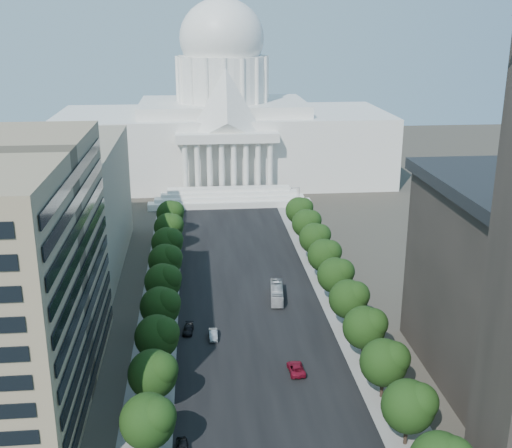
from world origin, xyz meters
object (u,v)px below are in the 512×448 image
object	(u,v)px
car_red	(296,368)
city_bus	(277,293)
car_silver	(213,335)
car_dark_b	(188,329)
car_dark_a	(183,448)

from	to	relation	value
car_red	city_bus	world-z (taller)	city_bus
car_silver	car_red	bearing A→B (deg)	-45.68
car_red	car_dark_b	size ratio (longest dim) A/B	1.20
car_dark_b	city_bus	distance (m)	23.33
car_silver	car_dark_b	distance (m)	5.48
car_dark_b	city_bus	xyz separation A→B (m)	(18.92, 13.62, 0.84)
city_bus	car_red	bearing A→B (deg)	-85.05
city_bus	car_silver	bearing A→B (deg)	-124.98
car_dark_a	car_dark_b	size ratio (longest dim) A/B	0.97
city_bus	car_dark_b	bearing A→B (deg)	-138.34
car_silver	car_dark_b	world-z (taller)	car_silver
car_silver	car_red	world-z (taller)	car_red
car_silver	city_bus	size ratio (longest dim) A/B	0.41
car_dark_a	car_dark_b	bearing A→B (deg)	82.17
city_bus	car_dark_a	bearing A→B (deg)	-105.55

